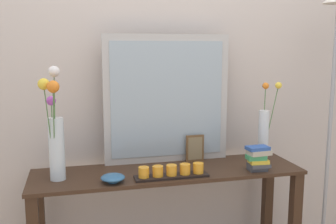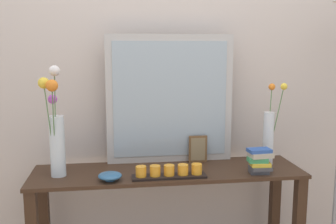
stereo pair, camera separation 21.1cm
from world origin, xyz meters
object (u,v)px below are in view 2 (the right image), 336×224
tall_vase_left (56,131)px  vase_right (269,133)px  book_stack (260,161)px  mirror_leaning (170,99)px  picture_frame_small (198,149)px  decorative_bowl (110,176)px  candle_tray (169,172)px

tall_vase_left → vase_right: (1.19, 0.06, -0.06)m
book_stack → tall_vase_left: bearing=174.9°
mirror_leaning → picture_frame_small: size_ratio=4.69×
decorative_bowl → book_stack: bearing=0.5°
vase_right → decorative_bowl: 0.95m
mirror_leaning → decorative_bowl: bearing=-140.0°
mirror_leaning → candle_tray: bearing=-99.3°
book_stack → mirror_leaning: bearing=146.8°
mirror_leaning → book_stack: size_ratio=5.52×
decorative_bowl → tall_vase_left: bearing=159.4°
mirror_leaning → tall_vase_left: mirror_leaning is taller
candle_tray → book_stack: (0.50, 0.00, 0.04)m
book_stack → picture_frame_small: bearing=138.7°
vase_right → picture_frame_small: bearing=166.7°
candle_tray → tall_vase_left: bearing=170.5°
vase_right → candle_tray: size_ratio=1.22×
picture_frame_small → tall_vase_left: bearing=-168.9°
picture_frame_small → decorative_bowl: 0.58m
mirror_leaning → candle_tray: size_ratio=1.92×
mirror_leaning → vase_right: mirror_leaning is taller
mirror_leaning → decorative_bowl: size_ratio=6.14×
picture_frame_small → book_stack: (0.29, -0.25, -0.01)m
tall_vase_left → vase_right: size_ratio=1.23×
book_stack → vase_right: bearing=53.9°
tall_vase_left → candle_tray: size_ratio=1.50×
candle_tray → decorative_bowl: bearing=-178.9°
tall_vase_left → vase_right: tall_vase_left is taller
mirror_leaning → picture_frame_small: bearing=-14.2°
vase_right → tall_vase_left: bearing=-177.1°
picture_frame_small → mirror_leaning: bearing=165.8°
candle_tray → vase_right: bearing=14.5°
picture_frame_small → decorative_bowl: size_ratio=1.31×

